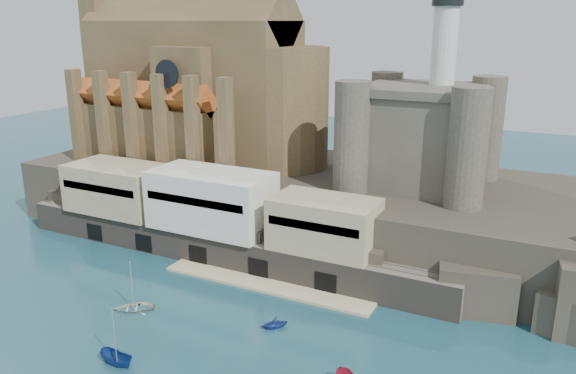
{
  "coord_description": "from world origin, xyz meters",
  "views": [
    {
      "loc": [
        35.24,
        -41.44,
        34.04
      ],
      "look_at": [
        -1.71,
        32.0,
        9.59
      ],
      "focal_mm": 35.0,
      "sensor_mm": 36.0,
      "label": 1
    }
  ],
  "objects": [
    {
      "name": "ground",
      "position": [
        0.0,
        0.0,
        0.0
      ],
      "size": [
        300.0,
        300.0,
        0.0
      ],
      "primitive_type": "plane",
      "color": "#17424E",
      "rests_on": "ground"
    },
    {
      "name": "promontory",
      "position": [
        -0.19,
        39.37,
        4.92
      ],
      "size": [
        100.0,
        36.0,
        10.0
      ],
      "color": "#2B2620",
      "rests_on": "ground"
    },
    {
      "name": "quay",
      "position": [
        -10.19,
        23.07,
        6.07
      ],
      "size": [
        70.0,
        12.0,
        13.05
      ],
      "color": "#5F564C",
      "rests_on": "ground"
    },
    {
      "name": "church",
      "position": [
        -24.13,
        41.85,
        22.13
      ],
      "size": [
        47.0,
        25.93,
        30.51
      ],
      "color": "brown",
      "rests_on": "promontory"
    },
    {
      "name": "castle_keep",
      "position": [
        16.08,
        41.08,
        18.31
      ],
      "size": [
        21.2,
        21.2,
        29.3
      ],
      "color": "#474238",
      "rests_on": "promontory"
    },
    {
      "name": "boat_2",
      "position": [
        -3.16,
        -4.43,
        0.0
      ],
      "size": [
        1.88,
        1.84,
        4.43
      ],
      "primitive_type": "imported",
      "rotation": [
        0.0,
        0.0,
        1.46
      ],
      "color": "navy",
      "rests_on": "ground"
    },
    {
      "name": "boat_6",
      "position": [
        -9.45,
        5.19,
        0.0
      ],
      "size": [
        2.84,
        3.48,
        4.93
      ],
      "primitive_type": "imported",
      "rotation": [
        0.0,
        0.0,
        5.32
      ],
      "color": "beige",
      "rests_on": "ground"
    },
    {
      "name": "boat_7",
      "position": [
        8.0,
        9.2,
        0.0
      ],
      "size": [
        3.14,
        3.13,
        3.19
      ],
      "primitive_type": "imported",
      "rotation": [
        0.0,
        0.0,
        5.5
      ],
      "color": "navy",
      "rests_on": "ground"
    }
  ]
}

